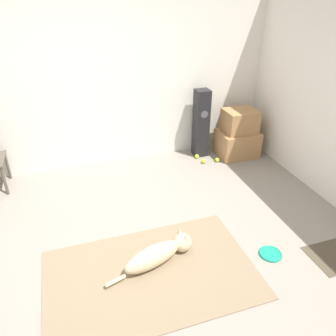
{
  "coord_description": "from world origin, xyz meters",
  "views": [
    {
      "loc": [
        -0.37,
        -2.39,
        2.38
      ],
      "look_at": [
        0.69,
        0.84,
        0.45
      ],
      "focal_mm": 35.0,
      "sensor_mm": 36.0,
      "label": 1
    }
  ],
  "objects": [
    {
      "name": "ground_plane",
      "position": [
        0.0,
        0.0,
        0.0
      ],
      "size": [
        12.0,
        12.0,
        0.0
      ],
      "primitive_type": "plane",
      "color": "gray"
    },
    {
      "name": "wall_back",
      "position": [
        0.0,
        2.1,
        1.27
      ],
      "size": [
        8.0,
        0.06,
        2.55
      ],
      "color": "silver",
      "rests_on": "ground_plane"
    },
    {
      "name": "area_rug",
      "position": [
        0.15,
        -0.28,
        0.01
      ],
      "size": [
        1.94,
        1.23,
        0.01
      ],
      "color": "#847056",
      "rests_on": "ground_plane"
    },
    {
      "name": "dog",
      "position": [
        0.28,
        -0.16,
        0.12
      ],
      "size": [
        0.92,
        0.38,
        0.25
      ],
      "color": "beige",
      "rests_on": "area_rug"
    },
    {
      "name": "frisbee",
      "position": [
        1.36,
        -0.41,
        0.01
      ],
      "size": [
        0.23,
        0.23,
        0.03
      ],
      "color": "#199E7A",
      "rests_on": "ground_plane"
    },
    {
      "name": "cardboard_box_lower",
      "position": [
        2.1,
        1.67,
        0.2
      ],
      "size": [
        0.59,
        0.48,
        0.4
      ],
      "color": "#A87A4C",
      "rests_on": "ground_plane"
    },
    {
      "name": "cardboard_box_upper",
      "position": [
        2.12,
        1.69,
        0.56
      ],
      "size": [
        0.48,
        0.39,
        0.33
      ],
      "color": "#A87A4C",
      "rests_on": "cardboard_box_lower"
    },
    {
      "name": "floor_speaker",
      "position": [
        1.55,
        1.86,
        0.52
      ],
      "size": [
        0.21,
        0.21,
        1.04
      ],
      "color": "black",
      "rests_on": "ground_plane"
    },
    {
      "name": "tennis_ball_by_boxes",
      "position": [
        1.49,
        1.56,
        0.03
      ],
      "size": [
        0.07,
        0.07,
        0.07
      ],
      "color": "#C6E033",
      "rests_on": "ground_plane"
    },
    {
      "name": "tennis_ball_near_speaker",
      "position": [
        1.46,
        1.74,
        0.03
      ],
      "size": [
        0.07,
        0.07,
        0.07
      ],
      "color": "#C6E033",
      "rests_on": "ground_plane"
    },
    {
      "name": "tennis_ball_loose_on_carpet",
      "position": [
        1.71,
        1.54,
        0.03
      ],
      "size": [
        0.07,
        0.07,
        0.07
      ],
      "color": "#C6E033",
      "rests_on": "ground_plane"
    }
  ]
}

